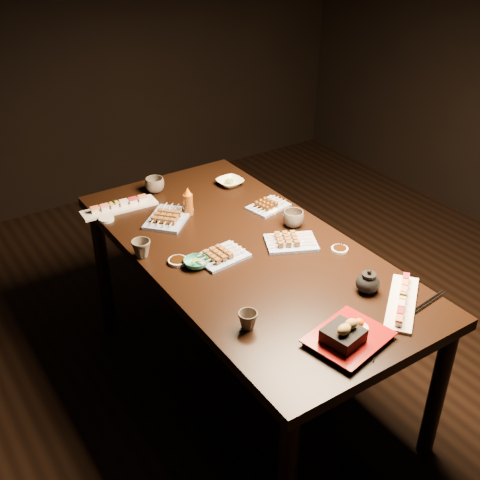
# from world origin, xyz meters

# --- Properties ---
(ground) EXTENTS (5.00, 5.00, 0.00)m
(ground) POSITION_xyz_m (0.00, 0.00, 0.00)
(ground) COLOR black
(ground) RESTS_ON ground
(dining_table) EXTENTS (1.09, 1.89, 0.75)m
(dining_table) POSITION_xyz_m (-0.34, 0.20, 0.38)
(dining_table) COLOR black
(dining_table) RESTS_ON ground
(sushi_platter_near) EXTENTS (0.35, 0.31, 0.04)m
(sushi_platter_near) POSITION_xyz_m (-0.06, -0.48, 0.77)
(sushi_platter_near) COLOR white
(sushi_platter_near) RESTS_ON dining_table
(sushi_platter_far) EXTENTS (0.39, 0.13, 0.05)m
(sushi_platter_far) POSITION_xyz_m (-0.66, 0.86, 0.77)
(sushi_platter_far) COLOR white
(sushi_platter_far) RESTS_ON dining_table
(yakitori_plate_center) EXTENTS (0.23, 0.18, 0.06)m
(yakitori_plate_center) POSITION_xyz_m (-0.47, 0.19, 0.78)
(yakitori_plate_center) COLOR #828EB6
(yakitori_plate_center) RESTS_ON dining_table
(yakitori_plate_right) EXTENTS (0.28, 0.25, 0.06)m
(yakitori_plate_right) POSITION_xyz_m (-0.15, 0.12, 0.78)
(yakitori_plate_right) COLOR #828EB6
(yakitori_plate_right) RESTS_ON dining_table
(yakitori_plate_left) EXTENTS (0.30, 0.30, 0.06)m
(yakitori_plate_left) POSITION_xyz_m (-0.51, 0.63, 0.78)
(yakitori_plate_left) COLOR #828EB6
(yakitori_plate_left) RESTS_ON dining_table
(tsukune_plate) EXTENTS (0.22, 0.18, 0.05)m
(tsukune_plate) POSITION_xyz_m (-0.03, 0.46, 0.77)
(tsukune_plate) COLOR #828EB6
(tsukune_plate) RESTS_ON dining_table
(edamame_bowl_green) EXTENTS (0.12, 0.12, 0.03)m
(edamame_bowl_green) POSITION_xyz_m (-0.60, 0.20, 0.77)
(edamame_bowl_green) COLOR teal
(edamame_bowl_green) RESTS_ON dining_table
(edamame_bowl_cream) EXTENTS (0.15, 0.15, 0.03)m
(edamame_bowl_cream) POSITION_xyz_m (-0.05, 0.79, 0.77)
(edamame_bowl_cream) COLOR #FDF5CF
(edamame_bowl_cream) RESTS_ON dining_table
(tempura_tray) EXTENTS (0.32, 0.28, 0.10)m
(tempura_tray) POSITION_xyz_m (-0.39, -0.52, 0.80)
(tempura_tray) COLOR black
(tempura_tray) RESTS_ON dining_table
(teacup_near_left) EXTENTS (0.10, 0.10, 0.07)m
(teacup_near_left) POSITION_xyz_m (-0.64, -0.26, 0.78)
(teacup_near_left) COLOR #50453D
(teacup_near_left) RESTS_ON dining_table
(teacup_mid_right) EXTENTS (0.13, 0.13, 0.08)m
(teacup_mid_right) POSITION_xyz_m (-0.04, 0.24, 0.79)
(teacup_mid_right) COLOR #50453D
(teacup_mid_right) RESTS_ON dining_table
(teacup_far_left) EXTENTS (0.09, 0.09, 0.08)m
(teacup_far_left) POSITION_xyz_m (-0.76, 0.40, 0.79)
(teacup_far_left) COLOR #50453D
(teacup_far_left) RESTS_ON dining_table
(teacup_far_right) EXTENTS (0.11, 0.11, 0.08)m
(teacup_far_right) POSITION_xyz_m (-0.43, 0.94, 0.79)
(teacup_far_right) COLOR #50453D
(teacup_far_right) RESTS_ON dining_table
(teapot) EXTENTS (0.15, 0.15, 0.10)m
(teapot) POSITION_xyz_m (-0.11, -0.34, 0.80)
(teapot) COLOR black
(teapot) RESTS_ON dining_table
(condiment_bottle) EXTENTS (0.06, 0.06, 0.14)m
(condiment_bottle) POSITION_xyz_m (-0.40, 0.62, 0.82)
(condiment_bottle) COLOR brown
(condiment_bottle) RESTS_ON dining_table
(sauce_dish_west) EXTENTS (0.09, 0.09, 0.01)m
(sauce_dish_west) POSITION_xyz_m (-0.65, 0.27, 0.76)
(sauce_dish_west) COLOR white
(sauce_dish_west) RESTS_ON dining_table
(sauce_dish_east) EXTENTS (0.10, 0.10, 0.01)m
(sauce_dish_east) POSITION_xyz_m (-0.05, 0.43, 0.76)
(sauce_dish_east) COLOR white
(sauce_dish_east) RESTS_ON dining_table
(sauce_dish_se) EXTENTS (0.08, 0.08, 0.01)m
(sauce_dish_se) POSITION_xyz_m (-0.00, -0.05, 0.76)
(sauce_dish_se) COLOR white
(sauce_dish_se) RESTS_ON dining_table
(sauce_dish_nw) EXTENTS (0.10, 0.10, 0.01)m
(sauce_dish_nw) POSITION_xyz_m (-0.76, 0.79, 0.76)
(sauce_dish_nw) COLOR white
(sauce_dish_nw) RESTS_ON dining_table
(chopsticks_near) EXTENTS (0.16, 0.13, 0.01)m
(chopsticks_near) POSITION_xyz_m (-0.32, -0.59, 0.75)
(chopsticks_near) COLOR black
(chopsticks_near) RESTS_ON dining_table
(chopsticks_se) EXTENTS (0.24, 0.05, 0.01)m
(chopsticks_se) POSITION_xyz_m (0.01, -0.53, 0.75)
(chopsticks_se) COLOR black
(chopsticks_se) RESTS_ON dining_table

